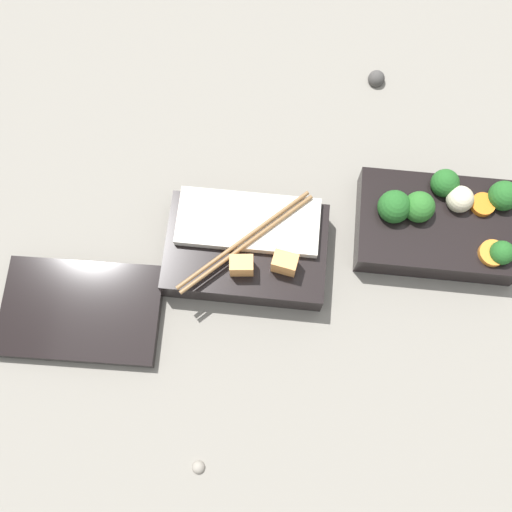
# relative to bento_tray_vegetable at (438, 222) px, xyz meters

# --- Properties ---
(ground_plane) EXTENTS (3.00, 3.00, 0.00)m
(ground_plane) POSITION_rel_bento_tray_vegetable_xyz_m (0.11, 0.03, -0.03)
(ground_plane) COLOR gray
(bento_tray_vegetable) EXTENTS (0.20, 0.13, 0.07)m
(bento_tray_vegetable) POSITION_rel_bento_tray_vegetable_xyz_m (0.00, 0.00, 0.00)
(bento_tray_vegetable) COLOR black
(bento_tray_vegetable) RESTS_ON ground_plane
(bento_tray_rice) EXTENTS (0.20, 0.15, 0.07)m
(bento_tray_rice) POSITION_rel_bento_tray_vegetable_xyz_m (0.24, 0.06, -0.00)
(bento_tray_rice) COLOR black
(bento_tray_rice) RESTS_ON ground_plane
(bento_lid) EXTENTS (0.20, 0.13, 0.02)m
(bento_lid) POSITION_rel_bento_tray_vegetable_xyz_m (0.44, 0.16, -0.02)
(bento_lid) COLOR black
(bento_lid) RESTS_ON ground_plane
(pebble_0) EXTENTS (0.02, 0.02, 0.02)m
(pebble_0) POSITION_rel_bento_tray_vegetable_xyz_m (0.27, 0.32, -0.02)
(pebble_0) COLOR gray
(pebble_0) RESTS_ON ground_plane
(pebble_1) EXTENTS (0.02, 0.02, 0.02)m
(pebble_1) POSITION_rel_bento_tray_vegetable_xyz_m (0.08, -0.22, -0.02)
(pebble_1) COLOR #474442
(pebble_1) RESTS_ON ground_plane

